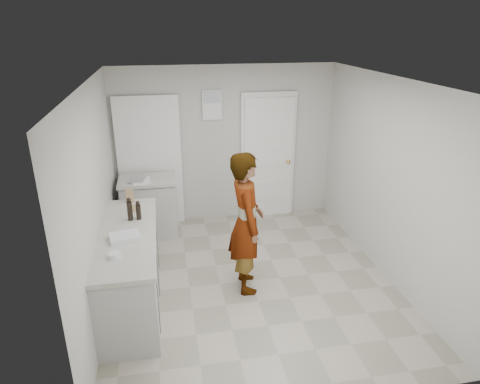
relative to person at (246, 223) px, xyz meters
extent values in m
plane|color=gray|center=(0.08, 0.09, -0.87)|extent=(4.00, 4.00, 0.00)
plane|color=#B3B0A9|center=(0.08, 2.09, 0.38)|extent=(3.50, 0.00, 3.50)
plane|color=#B3B0A9|center=(0.08, -1.91, 0.38)|extent=(3.50, 0.00, 3.50)
plane|color=#B3B0A9|center=(-1.67, 0.09, 0.38)|extent=(0.00, 4.00, 4.00)
plane|color=#B3B0A9|center=(1.83, 0.09, 0.38)|extent=(0.00, 4.00, 4.00)
plane|color=silver|center=(0.08, 0.09, 1.63)|extent=(4.00, 4.00, 0.00)
cube|color=white|center=(0.78, 2.02, 0.13)|extent=(0.80, 0.05, 2.00)
cube|color=white|center=(0.78, 2.05, 0.16)|extent=(0.90, 0.04, 2.10)
sphere|color=tan|center=(1.11, 1.97, 0.08)|extent=(0.07, 0.07, 0.07)
cube|color=white|center=(-0.12, 2.06, 1.03)|extent=(0.30, 0.02, 0.45)
cube|color=black|center=(-1.12, 2.06, 0.15)|extent=(0.90, 0.05, 2.04)
cube|color=white|center=(-1.12, 2.03, 0.16)|extent=(0.98, 0.02, 2.10)
cube|color=beige|center=(-1.37, -0.11, -0.44)|extent=(0.60, 1.90, 0.86)
cube|color=black|center=(-1.37, -0.11, -0.83)|extent=(0.56, 1.86, 0.08)
cube|color=beige|center=(-1.37, -0.11, 0.03)|extent=(0.64, 1.96, 0.05)
cube|color=beige|center=(-1.17, 1.64, -0.44)|extent=(0.80, 0.55, 0.86)
cube|color=black|center=(-1.17, 1.64, -0.83)|extent=(0.75, 0.54, 0.08)
cube|color=beige|center=(-1.17, 1.64, 0.03)|extent=(0.84, 0.61, 0.05)
imported|color=silver|center=(0.00, 0.00, 0.00)|extent=(0.43, 0.65, 1.74)
cube|color=olive|center=(-1.37, 0.79, 0.13)|extent=(0.11, 0.06, 0.16)
cylinder|color=#A0865B|center=(-1.31, 0.46, 0.10)|extent=(0.06, 0.06, 0.09)
cylinder|color=black|center=(-1.24, 0.23, 0.14)|extent=(0.06, 0.06, 0.18)
sphere|color=black|center=(-1.24, 0.23, 0.26)|extent=(0.05, 0.05, 0.05)
cylinder|color=black|center=(-1.34, 0.23, 0.17)|extent=(0.06, 0.06, 0.23)
sphere|color=black|center=(-1.34, 0.23, 0.31)|extent=(0.05, 0.05, 0.05)
cube|color=silver|center=(-1.37, -0.25, 0.08)|extent=(0.35, 0.28, 0.06)
cube|color=white|center=(-1.37, -0.25, 0.07)|extent=(0.31, 0.23, 0.04)
cylinder|color=silver|center=(-1.45, -0.63, 0.08)|extent=(0.12, 0.12, 0.05)
sphere|color=white|center=(-1.47, -0.64, 0.08)|extent=(0.04, 0.04, 0.04)
sphere|color=white|center=(-1.43, -0.62, 0.08)|extent=(0.04, 0.04, 0.04)
cube|color=white|center=(-1.25, 1.54, 0.06)|extent=(0.30, 0.36, 0.01)
camera|label=1|loc=(-0.92, -4.47, 2.21)|focal=32.00mm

